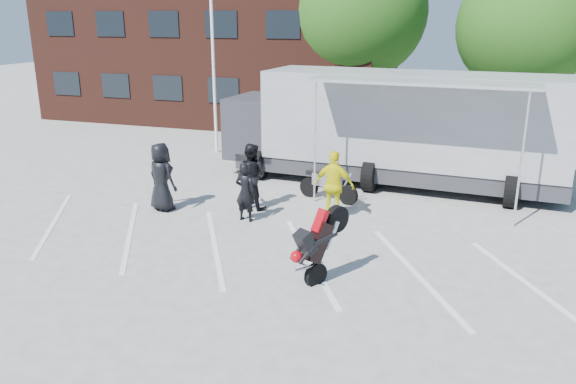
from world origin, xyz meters
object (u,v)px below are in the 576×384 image
Objects in this scene: flagpole at (218,24)px; spectator_leather_c at (251,176)px; tree_mid at (525,27)px; spectator_leather_b at (245,192)px; parked_motorcycle at (328,200)px; tree_left at (360,11)px; spectator_hivis at (334,185)px; stunt_bike_rider at (334,276)px; spectator_leather_a at (161,177)px; transporter_truck at (393,184)px.

spectator_leather_c is at bearing -58.08° from flagpole.
spectator_leather_b is at bearing -120.61° from tree_mid.
tree_mid reaches higher than parked_motorcycle.
tree_left is 4.55× the size of spectator_hivis.
spectator_leather_b is 0.84× the size of spectator_leather_c.
tree_left is at bearing 24.32° from parked_motorcycle.
tree_left is 4.87× the size of stunt_bike_rider.
flagpole is 8.29m from spectator_leather_c.
tree_mid is 16.06m from stunt_bike_rider.
parked_motorcycle is at bearing -82.07° from tree_left.
spectator_leather_b is (-7.17, -12.13, -4.14)m from tree_mid.
parked_motorcycle is 4.97m from spectator_leather_a.
spectator_leather_a reaches higher than parked_motorcycle.
spectator_leather_b is (4.07, -7.13, -4.25)m from flagpole.
tree_mid is 12.21m from parked_motorcycle.
transporter_truck is 5.88m from spectator_leather_b.
parked_motorcycle is at bearing -138.96° from spectator_leather_c.
spectator_leather_a is (-5.73, 2.66, 0.98)m from stunt_bike_rider.
flagpole is at bearing -125.28° from tree_left.
spectator_leather_a is (-5.84, -4.79, 0.98)m from transporter_truck.
tree_left is 7.10m from tree_mid.
spectator_leather_c is (-1.92, -1.41, 0.96)m from parked_motorcycle.
spectator_hivis is at bearing -101.33° from transporter_truck.
tree_mid is 3.81× the size of parked_motorcycle.
transporter_truck is 7.61m from spectator_leather_a.
spectator_leather_a reaches higher than spectator_leather_c.
transporter_truck is 2.89m from parked_motorcycle.
spectator_hivis is at bearing -151.59° from spectator_leather_b.
tree_left reaches higher than tree_mid.
spectator_leather_a is (-9.77, -12.08, -3.97)m from tree_mid.
spectator_leather_b is (-3.14, 2.61, 0.81)m from stunt_bike_rider.
spectator_leather_a reaches higher than spectator_hivis.
spectator_leather_a is 1.03× the size of spectator_hivis.
parked_motorcycle is at bearing -131.13° from spectator_leather_a.
tree_left is 4.42× the size of spectator_leather_a.
spectator_leather_c is 1.01× the size of spectator_hivis.
parked_motorcycle is 1.03× the size of spectator_leather_a.
transporter_truck is at bearing -118.28° from tree_mid.
transporter_truck is at bearing -117.57° from spectator_leather_b.
tree_left reaches higher than spectator_hivis.
flagpole is 8.30m from spectator_leather_a.
spectator_leather_b reaches higher than parked_motorcycle.
tree_left reaches higher than spectator_leather_a.
tree_left reaches higher than parked_motorcycle.
tree_left is at bearing 113.64° from transporter_truck.
tree_left reaches higher than transporter_truck.
spectator_leather_c is at bearing 164.78° from stunt_bike_rider.
parked_motorcycle is 1.25× the size of spectator_leather_b.
flagpole is at bearing -156.03° from tree_mid.
tree_mid is 4.77× the size of spectator_leather_b.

